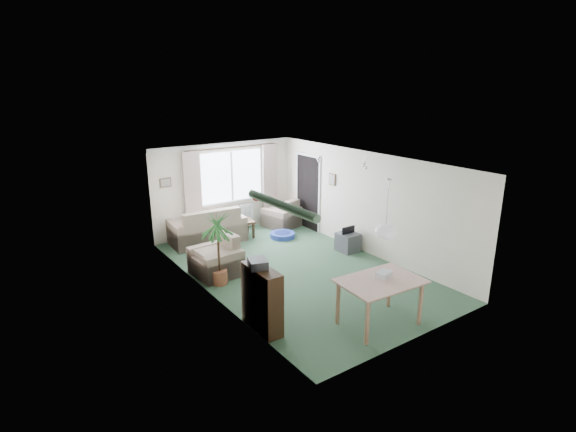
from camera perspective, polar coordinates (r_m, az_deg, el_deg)
ground at (r=9.76m, az=1.01°, el=-6.90°), size 6.50×6.50×0.00m
window at (r=12.05m, az=-7.22°, el=5.06°), size 1.80×0.03×1.30m
curtain_rod at (r=11.85m, az=-7.17°, el=8.64°), size 2.60×0.03×0.03m
curtain_left at (r=11.53m, az=-12.00°, el=3.13°), size 0.45×0.08×2.00m
curtain_right at (r=12.57m, az=-2.31°, el=4.60°), size 0.45×0.08×2.00m
radiator at (r=12.28m, az=-6.94°, el=-0.00°), size 1.20×0.10×0.55m
doorway at (r=12.24m, az=2.56°, el=2.96°), size 0.03×0.95×2.00m
pendant_lamp at (r=7.74m, az=12.29°, el=-1.98°), size 0.36×0.36×0.36m
tinsel_garland at (r=6.18m, az=-0.87°, el=1.39°), size 1.60×1.60×0.12m
bauble_cluster_a at (r=10.58m, az=3.96°, el=7.50°), size 0.20×0.20×0.20m
bauble_cluster_b at (r=9.89m, az=9.70°, el=6.65°), size 0.20×0.20×0.20m
wall_picture_back at (r=11.34m, az=-15.31°, el=4.12°), size 0.28×0.03×0.22m
wall_picture_right at (r=11.36m, az=5.64°, el=4.65°), size 0.03×0.24×0.30m
sofa at (r=11.48m, az=-10.27°, el=-1.07°), size 1.88×1.07×0.91m
armchair_corner at (r=12.53m, az=-0.79°, el=0.44°), size 1.08×1.05×0.79m
armchair_left at (r=9.53m, az=-9.17°, el=-5.00°), size 0.93×0.98×0.83m
coffee_table at (r=11.72m, az=-6.84°, el=-1.74°), size 1.06×0.70×0.44m
photo_frame at (r=11.55m, az=-6.97°, el=-0.45°), size 0.12×0.06×0.16m
bookshelf at (r=7.40m, az=-3.33°, el=-10.45°), size 0.31×0.88×1.07m
hifi_box at (r=7.18m, az=-3.86°, el=-6.01°), size 0.38×0.42×0.14m
houseplant at (r=8.95m, az=-8.84°, el=-3.98°), size 0.80×0.80×1.56m
dining_table at (r=7.73m, az=11.50°, el=-10.76°), size 1.30×0.91×0.78m
gift_box at (r=7.64m, az=12.05°, el=-7.35°), size 0.29×0.24×0.12m
tv_cube at (r=10.85m, az=7.61°, el=-3.30°), size 0.44×0.49×0.44m
pet_bed at (r=11.71m, az=-0.70°, el=-2.44°), size 0.75×0.75×0.13m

